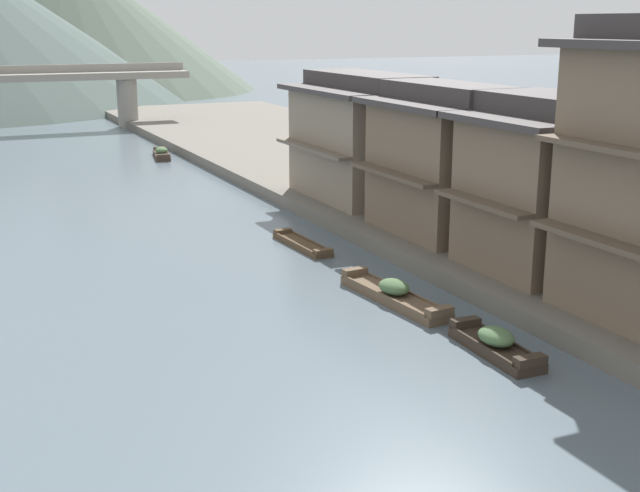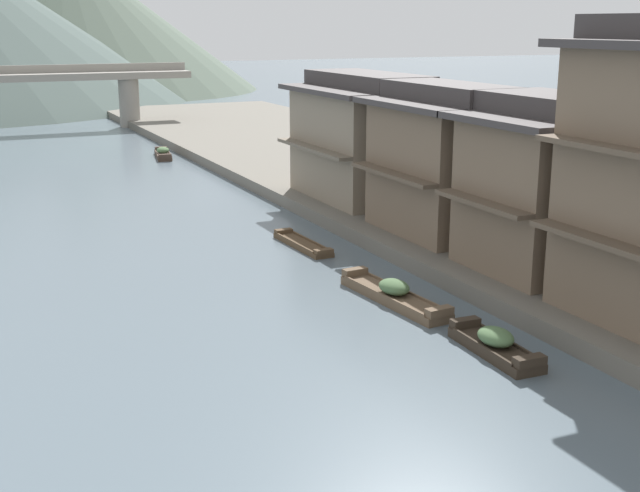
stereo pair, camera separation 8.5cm
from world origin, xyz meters
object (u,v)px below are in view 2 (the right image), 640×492
Objects in this scene: boat_moored_third at (495,345)px; boat_moored_far at (163,154)px; stone_bridge at (32,88)px; house_waterfront_tall at (551,185)px; boat_moored_nearest at (303,244)px; house_waterfront_narrow at (446,160)px; house_waterfront_far at (366,137)px; boat_moored_second at (394,295)px.

boat_moored_third reaches higher than boat_moored_far.
stone_bridge is at bearing 108.57° from boat_moored_far.
boat_moored_third is at bearing -139.49° from house_waterfront_tall.
boat_moored_third is at bearing -88.79° from boat_moored_nearest.
house_waterfront_narrow is 49.04m from stone_bridge.
house_waterfront_far is (5.90, 5.71, 3.49)m from boat_moored_nearest.
house_waterfront_narrow is 0.25× the size of stone_bridge.
boat_moored_second is 1.51× the size of boat_moored_third.
boat_moored_second is 5.24m from boat_moored_third.
house_waterfront_narrow is (-0.35, 6.18, -0.01)m from house_waterfront_tall.
stone_bridge reaches higher than boat_moored_far.
house_waterfront_narrow is (5.60, 5.74, 3.36)m from boat_moored_second.
house_waterfront_tall is at bearing -77.91° from stone_bridge.
boat_moored_nearest is 0.15× the size of stone_bridge.
boat_moored_second is at bearing -90.45° from boat_moored_nearest.
boat_moored_nearest is at bearing -135.92° from house_waterfront_far.
house_waterfront_tall is at bearing -4.22° from boat_moored_second.
house_waterfront_tall is 0.75× the size of house_waterfront_far.
house_waterfront_far is (5.62, 18.86, 3.31)m from boat_moored_third.
boat_moored_nearest is at bearing -82.93° from stone_bridge.
house_waterfront_narrow is at bearing 93.29° from house_waterfront_tall.
house_waterfront_far is at bearing 44.08° from boat_moored_nearest.
boat_moored_second is 34.38m from boat_moored_far.
boat_moored_third is 39.61m from boat_moored_far.
boat_moored_nearest is 13.15m from boat_moored_third.
boat_moored_far is 0.65× the size of house_waterfront_tall.
boat_moored_third is 0.53× the size of house_waterfront_narrow.
boat_moored_nearest is at bearing 91.21° from boat_moored_third.
house_waterfront_narrow is at bearing -80.54° from boat_moored_far.
house_waterfront_tall reaches higher than boat_moored_second.
stone_bridge is at bearing 102.09° from house_waterfront_tall.
boat_moored_third is at bearing -90.70° from boat_moored_far.
house_waterfront_far is at bearing 73.40° from boat_moored_third.
boat_moored_second is at bearing 175.78° from house_waterfront_tall.
boat_moored_far is 0.49× the size of house_waterfront_far.
stone_bridge is at bearing 97.07° from boat_moored_nearest.
boat_moored_far is at bearing -71.43° from stone_bridge.
house_waterfront_tall is (5.95, -0.44, 3.36)m from boat_moored_second.
house_waterfront_tall is 55.14m from stone_bridge.
stone_bridge is (-11.56, 39.86, 0.10)m from house_waterfront_far.
house_waterfront_tall is at bearing -54.79° from boat_moored_nearest.
boat_moored_third is 59.11m from stone_bridge.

